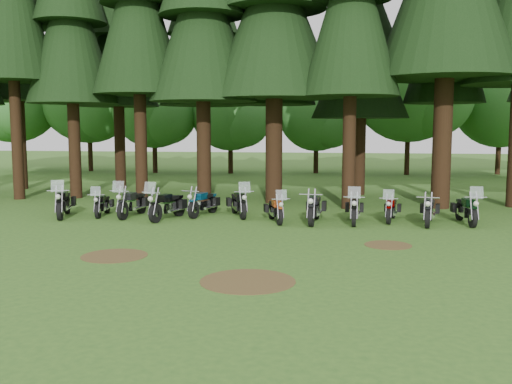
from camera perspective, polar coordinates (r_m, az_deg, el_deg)
ground at (r=17.13m, az=-2.03°, el=-5.24°), size 120.00×120.00×0.00m
pine_back_0 at (r=35.27m, az=-23.11°, el=17.19°), size 5.00×5.00×17.21m
pine_back_1 at (r=33.77m, az=-13.80°, el=16.99°), size 4.52×4.52×16.22m
pine_back_2 at (r=32.38m, az=-5.34°, el=17.70°), size 4.85×4.85×16.30m
pine_back_3 at (r=30.27m, az=1.77°, el=18.39°), size 4.35×4.35×16.20m
pine_back_4 at (r=30.14m, az=10.51°, el=15.53°), size 4.94×4.94×13.78m
decid_0 at (r=48.79m, az=-23.01°, el=8.88°), size 8.00×7.78×10.00m
decid_1 at (r=46.39m, az=-16.13°, el=9.21°), size 7.91×7.69×9.88m
decid_2 at (r=43.43m, az=-9.88°, el=8.40°), size 6.72×6.53×8.40m
decid_3 at (r=42.35m, az=-2.26°, el=7.95°), size 6.12×5.95×7.65m
decid_4 at (r=42.85m, az=6.41°, el=7.70°), size 5.93×5.76×7.41m
decid_5 at (r=42.63m, az=15.62°, el=10.02°), size 8.45×8.21×10.56m
decid_6 at (r=45.12m, az=23.74°, el=8.19°), size 7.06×6.86×8.82m
dirt_patch_0 at (r=16.08m, az=-13.97°, el=-6.20°), size 1.80×1.80×0.01m
dirt_patch_1 at (r=17.42m, az=13.06°, el=-5.19°), size 1.40×1.40×0.01m
dirt_patch_2 at (r=13.14m, az=-0.84°, el=-8.89°), size 2.20×2.20×0.01m
motorcycle_0 at (r=23.35m, az=-18.70°, el=-1.12°), size 1.05×2.43×1.55m
motorcycle_1 at (r=23.21m, az=-15.10°, el=-1.28°), size 0.56×2.02×1.26m
motorcycle_2 at (r=22.70m, az=-12.29°, el=-1.17°), size 0.54×2.41×1.51m
motorcycle_3 at (r=21.77m, az=-8.86°, el=-1.40°), size 0.91×2.42×1.53m
motorcycle_4 at (r=22.54m, az=-5.29°, el=-1.18°), size 0.69×2.24×0.92m
motorcycle_5 at (r=22.25m, az=-1.75°, el=-1.21°), size 1.13×2.27×1.47m
motorcycle_6 at (r=20.95m, az=1.96°, el=-1.85°), size 0.89×2.05×1.31m
motorcycle_7 at (r=20.92m, az=5.85°, el=-1.69°), size 0.41×2.46×1.00m
motorcycle_8 at (r=21.02m, az=9.80°, el=-1.78°), size 0.44×2.31×1.45m
motorcycle_9 at (r=21.70m, az=13.36°, el=-1.74°), size 0.65×2.06×1.30m
motorcycle_10 at (r=21.35m, az=16.92°, el=-1.85°), size 0.60×2.30×0.94m
motorcycle_11 at (r=21.91m, az=20.28°, el=-1.73°), size 0.50×2.35×1.48m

